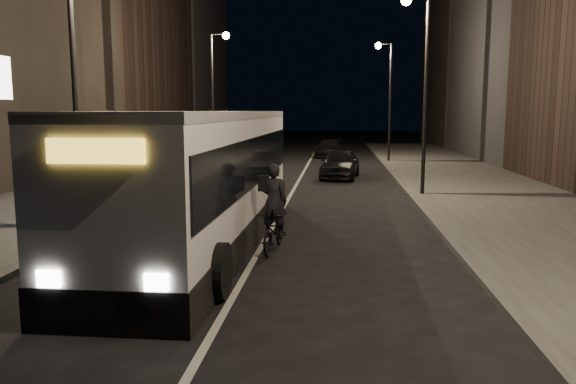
% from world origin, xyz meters
% --- Properties ---
extents(ground, '(180.00, 180.00, 0.00)m').
position_xyz_m(ground, '(0.00, 0.00, 0.00)').
color(ground, black).
rests_on(ground, ground).
extents(sidewalk_right, '(7.00, 70.00, 0.16)m').
position_xyz_m(sidewalk_right, '(8.50, 14.00, 0.08)').
color(sidewalk_right, '#323230').
rests_on(sidewalk_right, ground).
extents(sidewalk_left, '(7.00, 70.00, 0.16)m').
position_xyz_m(sidewalk_left, '(-8.50, 14.00, 0.08)').
color(sidewalk_left, '#323230').
rests_on(sidewalk_left, ground).
extents(building_row_right, '(8.00, 61.00, 21.00)m').
position_xyz_m(building_row_right, '(16.00, 27.50, 10.50)').
color(building_row_right, black).
rests_on(building_row_right, ground).
extents(building_row_left, '(8.00, 61.00, 22.00)m').
position_xyz_m(building_row_left, '(-16.00, 28.50, 11.00)').
color(building_row_left, black).
rests_on(building_row_left, ground).
extents(streetlight_right_mid, '(1.20, 0.44, 8.12)m').
position_xyz_m(streetlight_right_mid, '(5.33, 12.00, 5.36)').
color(streetlight_right_mid, black).
rests_on(streetlight_right_mid, sidewalk_right).
extents(streetlight_right_far, '(1.20, 0.44, 8.12)m').
position_xyz_m(streetlight_right_far, '(5.33, 28.00, 5.36)').
color(streetlight_right_far, black).
rests_on(streetlight_right_far, sidewalk_right).
extents(streetlight_left_near, '(1.20, 0.44, 8.12)m').
position_xyz_m(streetlight_left_near, '(-5.33, 4.00, 5.36)').
color(streetlight_left_near, black).
rests_on(streetlight_left_near, sidewalk_left).
extents(streetlight_left_far, '(1.20, 0.44, 8.12)m').
position_xyz_m(streetlight_left_far, '(-5.33, 22.00, 5.36)').
color(streetlight_left_far, black).
rests_on(streetlight_left_far, sidewalk_left).
extents(city_bus, '(3.32, 13.46, 3.61)m').
position_xyz_m(city_bus, '(-1.60, 3.14, 1.96)').
color(city_bus, white).
rests_on(city_bus, ground).
extents(cyclist_on_bicycle, '(0.94, 2.07, 2.31)m').
position_xyz_m(cyclist_on_bicycle, '(0.40, 2.28, 0.77)').
color(cyclist_on_bicycle, black).
rests_on(cyclist_on_bicycle, ground).
extents(car_near, '(2.39, 4.79, 1.57)m').
position_xyz_m(car_near, '(2.16, 18.55, 0.78)').
color(car_near, black).
rests_on(car_near, ground).
extents(car_mid, '(2.15, 4.78, 1.52)m').
position_xyz_m(car_mid, '(-3.57, 24.74, 0.76)').
color(car_mid, '#3E3E41').
rests_on(car_mid, ground).
extents(car_far, '(2.36, 4.86, 1.36)m').
position_xyz_m(car_far, '(1.33, 32.79, 0.68)').
color(car_far, black).
rests_on(car_far, ground).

